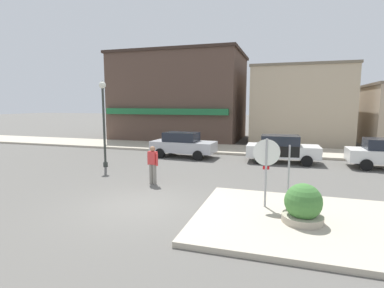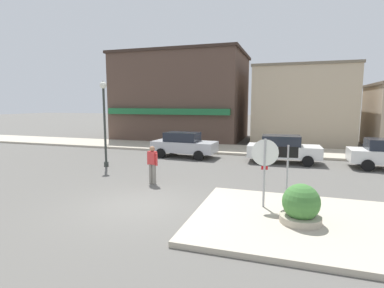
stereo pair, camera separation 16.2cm
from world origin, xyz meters
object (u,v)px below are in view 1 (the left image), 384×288
object	(u,v)px
one_way_sign	(289,170)
planter	(303,208)
stop_sign	(266,164)
parked_car_nearest	(183,144)
parked_car_second	(282,148)
lamp_post	(103,111)
pedestrian_crossing_near	(153,164)

from	to	relation	value
one_way_sign	planter	size ratio (longest dim) A/B	1.71
stop_sign	parked_car_nearest	xyz separation A→B (m)	(-5.59, 8.36, -0.71)
parked_car_nearest	parked_car_second	bearing A→B (deg)	-0.17
lamp_post	parked_car_second	distance (m)	10.10
parked_car_nearest	pedestrian_crossing_near	distance (m)	6.54
one_way_sign	planter	bearing A→B (deg)	-72.28
stop_sign	one_way_sign	xyz separation A→B (m)	(0.67, 0.22, -0.19)
stop_sign	one_way_sign	world-z (taller)	stop_sign
one_way_sign	parked_car_second	xyz separation A→B (m)	(-0.27, 8.12, -0.52)
planter	parked_car_nearest	size ratio (longest dim) A/B	0.30
parked_car_second	pedestrian_crossing_near	xyz separation A→B (m)	(-5.10, -6.46, 0.06)
pedestrian_crossing_near	one_way_sign	bearing A→B (deg)	-17.13
parked_car_nearest	pedestrian_crossing_near	size ratio (longest dim) A/B	2.53
stop_sign	one_way_sign	size ratio (longest dim) A/B	1.10
one_way_sign	planter	distance (m)	1.48
parked_car_nearest	pedestrian_crossing_near	world-z (taller)	pedestrian_crossing_near
one_way_sign	lamp_post	bearing A→B (deg)	156.04
planter	parked_car_nearest	distance (m)	11.47
stop_sign	pedestrian_crossing_near	world-z (taller)	stop_sign
one_way_sign	parked_car_second	world-z (taller)	one_way_sign
stop_sign	planter	world-z (taller)	stop_sign
one_way_sign	parked_car_nearest	bearing A→B (deg)	127.58
stop_sign	lamp_post	world-z (taller)	lamp_post
parked_car_nearest	parked_car_second	size ratio (longest dim) A/B	1.00
planter	pedestrian_crossing_near	distance (m)	6.44
one_way_sign	parked_car_nearest	size ratio (longest dim) A/B	0.51
pedestrian_crossing_near	planter	bearing A→B (deg)	-26.44
one_way_sign	lamp_post	size ratio (longest dim) A/B	0.46
stop_sign	parked_car_nearest	distance (m)	10.08
lamp_post	one_way_sign	bearing A→B (deg)	-23.96
lamp_post	pedestrian_crossing_near	xyz separation A→B (m)	(3.92, -2.47, -2.09)
lamp_post	parked_car_second	size ratio (longest dim) A/B	1.12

